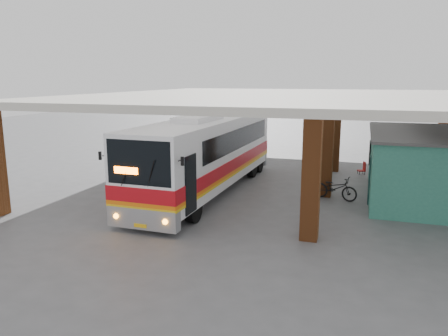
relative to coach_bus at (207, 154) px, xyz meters
name	(u,v)px	position (x,y,z in m)	size (l,w,h in m)	color
ground	(247,208)	(2.57, -2.03, -1.91)	(90.00, 90.00, 0.00)	#515154
brick_columns	(299,143)	(4.00, 2.97, 0.27)	(20.10, 21.60, 4.35)	brown
canopy_roof	(287,97)	(3.07, 4.47, 2.59)	(21.00, 23.00, 0.30)	beige
shop_building	(427,165)	(10.06, 1.97, -0.35)	(5.20, 8.20, 3.11)	#307967
coach_bus	(207,154)	(0.00, 0.00, 0.00)	(3.10, 13.27, 3.84)	white
motorcycle	(335,188)	(6.06, 0.48, -1.36)	(0.73, 2.09, 1.10)	black
pedestrian	(311,204)	(5.44, -3.51, -1.09)	(0.60, 0.39, 1.64)	red
red_chair	(363,168)	(7.26, 6.54, -1.57)	(0.50, 0.50, 0.74)	#AC1612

